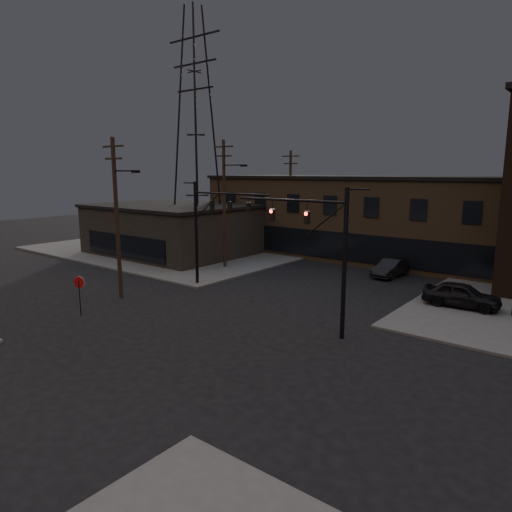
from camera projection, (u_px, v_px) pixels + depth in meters
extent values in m
plane|color=black|center=(195.00, 335.00, 24.81)|extent=(140.00, 140.00, 0.00)
cube|color=#474744|center=(199.00, 244.00, 55.18)|extent=(30.00, 30.00, 0.15)
cube|color=brown|center=(396.00, 220.00, 45.67)|extent=(40.00, 12.00, 8.00)
cube|color=black|center=(172.00, 231.00, 48.89)|extent=(16.00, 12.00, 5.00)
cylinder|color=black|center=(344.00, 265.00, 23.58)|extent=(0.24, 0.24, 8.00)
cylinder|color=black|center=(289.00, 200.00, 25.13)|extent=(7.00, 0.14, 0.14)
cube|color=#FF140C|center=(307.00, 218.00, 24.59)|extent=(0.28, 0.22, 0.70)
cube|color=#FF140C|center=(272.00, 215.00, 26.01)|extent=(0.28, 0.22, 0.70)
cylinder|color=black|center=(196.00, 234.00, 35.13)|extent=(0.24, 0.24, 8.00)
cylinder|color=black|center=(230.00, 194.00, 32.41)|extent=(7.00, 0.14, 0.14)
cube|color=black|center=(212.00, 205.00, 33.64)|extent=(0.28, 0.22, 0.70)
cube|color=black|center=(230.00, 206.00, 32.57)|extent=(0.28, 0.22, 0.70)
cube|color=black|center=(249.00, 208.00, 31.50)|extent=(0.28, 0.22, 0.70)
cylinder|color=black|center=(80.00, 298.00, 27.95)|extent=(0.06, 0.06, 2.20)
cylinder|color=maroon|center=(79.00, 282.00, 27.78)|extent=(0.72, 0.33, 0.76)
cylinder|color=black|center=(117.00, 220.00, 31.14)|extent=(0.28, 0.28, 11.00)
cube|color=black|center=(113.00, 146.00, 30.25)|extent=(2.20, 0.12, 0.12)
cube|color=black|center=(114.00, 159.00, 30.39)|extent=(1.80, 0.12, 0.12)
cube|color=black|center=(136.00, 172.00, 29.14)|extent=(0.60, 0.25, 0.18)
cylinder|color=black|center=(224.00, 205.00, 40.96)|extent=(0.28, 0.28, 11.50)
cube|color=black|center=(224.00, 147.00, 40.02)|extent=(2.20, 0.12, 0.12)
cube|color=black|center=(224.00, 156.00, 40.16)|extent=(1.80, 0.12, 0.12)
cube|color=black|center=(244.00, 166.00, 38.92)|extent=(0.60, 0.25, 0.18)
cylinder|color=black|center=(290.00, 201.00, 50.87)|extent=(0.28, 0.28, 11.00)
cube|color=black|center=(291.00, 156.00, 49.97)|extent=(2.20, 0.12, 0.12)
cube|color=black|center=(291.00, 164.00, 50.12)|extent=(1.80, 0.12, 0.12)
imported|color=black|center=(462.00, 295.00, 29.29)|extent=(4.79, 2.14, 1.60)
imported|color=black|center=(391.00, 268.00, 38.45)|extent=(1.85, 4.59, 1.48)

